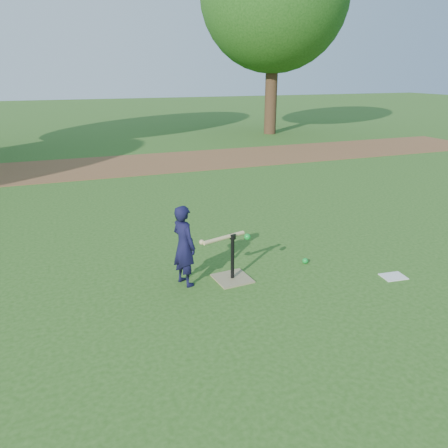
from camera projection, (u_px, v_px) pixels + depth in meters
name	position (u px, v px, depth m)	size (l,w,h in m)	color
ground	(235.00, 270.00, 5.81)	(80.00, 80.00, 0.00)	#285116
dirt_strip	(136.00, 164.00, 12.43)	(24.00, 3.00, 0.01)	brown
child	(184.00, 246.00, 5.29)	(0.37, 0.24, 1.02)	black
wiffle_ball_ground	(305.00, 261.00, 6.01)	(0.08, 0.08, 0.08)	#0D962C
clipboard	(393.00, 277.00, 5.63)	(0.30, 0.23, 0.01)	silver
batting_tee	(232.00, 271.00, 5.53)	(0.46, 0.46, 0.61)	#8B7E58
swing_action	(227.00, 238.00, 5.31)	(0.66, 0.22, 0.08)	tan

